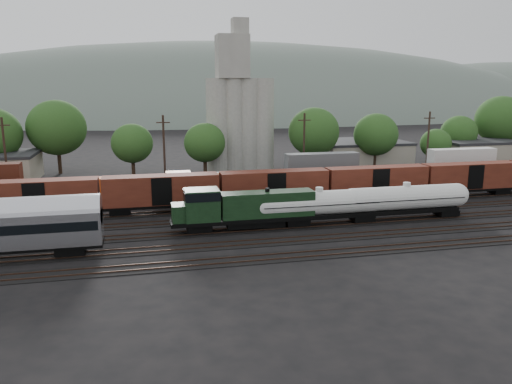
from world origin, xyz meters
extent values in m
plane|color=black|center=(0.00, 0.00, 0.00)|extent=(600.00, 600.00, 0.00)
cube|color=black|center=(0.00, -15.00, 0.04)|extent=(180.00, 3.20, 0.08)
cube|color=#382319|center=(0.00, -15.72, 0.12)|extent=(180.00, 0.08, 0.16)
cube|color=#382319|center=(0.00, -14.28, 0.12)|extent=(180.00, 0.08, 0.16)
cube|color=black|center=(0.00, -10.00, 0.04)|extent=(180.00, 3.20, 0.08)
cube|color=#382319|center=(0.00, -10.72, 0.12)|extent=(180.00, 0.08, 0.16)
cube|color=#382319|center=(0.00, -9.28, 0.12)|extent=(180.00, 0.08, 0.16)
cube|color=black|center=(0.00, -5.00, 0.04)|extent=(180.00, 3.20, 0.08)
cube|color=#382319|center=(0.00, -5.72, 0.12)|extent=(180.00, 0.08, 0.16)
cube|color=#382319|center=(0.00, -4.28, 0.12)|extent=(180.00, 0.08, 0.16)
cube|color=black|center=(0.00, 0.00, 0.04)|extent=(180.00, 3.20, 0.08)
cube|color=#382319|center=(0.00, -0.72, 0.12)|extent=(180.00, 0.08, 0.16)
cube|color=#382319|center=(0.00, 0.72, 0.12)|extent=(180.00, 0.08, 0.16)
cube|color=black|center=(0.00, 5.00, 0.04)|extent=(180.00, 3.20, 0.08)
cube|color=#382319|center=(0.00, 4.28, 0.12)|extent=(180.00, 0.08, 0.16)
cube|color=#382319|center=(0.00, 5.72, 0.12)|extent=(180.00, 0.08, 0.16)
cube|color=black|center=(0.00, 10.00, 0.04)|extent=(180.00, 3.20, 0.08)
cube|color=#382319|center=(0.00, 9.28, 0.12)|extent=(180.00, 0.08, 0.16)
cube|color=#382319|center=(0.00, 10.72, 0.12)|extent=(180.00, 0.08, 0.16)
cube|color=black|center=(0.00, 15.00, 0.04)|extent=(180.00, 3.20, 0.08)
cube|color=#382319|center=(0.00, 14.28, 0.12)|extent=(180.00, 0.08, 0.16)
cube|color=#382319|center=(0.00, 15.72, 0.12)|extent=(180.00, 0.08, 0.16)
cube|color=black|center=(-3.57, -5.00, 1.39)|extent=(18.42, 3.14, 0.43)
cube|color=black|center=(-3.57, -5.00, 0.90)|extent=(5.42, 2.38, 0.87)
cube|color=black|center=(-1.36, -5.00, 3.07)|extent=(11.05, 2.60, 2.93)
cube|color=black|center=(-9.09, -5.00, 3.40)|extent=(3.90, 3.14, 3.58)
cube|color=black|center=(-9.09, -5.00, 4.53)|extent=(4.01, 3.25, 0.98)
cube|color=black|center=(-11.67, -5.00, 2.58)|extent=(1.73, 2.60, 1.95)
cylinder|color=black|center=(-1.36, -5.00, 4.70)|extent=(0.54, 0.54, 0.54)
cube|color=black|center=(-9.46, -5.00, 0.69)|extent=(2.82, 2.17, 0.76)
cube|color=black|center=(2.32, -5.00, 0.69)|extent=(2.82, 2.17, 0.76)
cylinder|color=silver|center=(5.10, -5.00, 2.86)|extent=(14.11, 2.91, 2.91)
sphere|color=silver|center=(-1.96, -5.00, 2.86)|extent=(2.91, 2.91, 2.91)
sphere|color=silver|center=(12.16, -5.00, 2.86)|extent=(2.91, 2.91, 2.91)
cylinder|color=silver|center=(5.10, -5.00, 4.51)|extent=(0.90, 0.90, 0.50)
cube|color=black|center=(5.10, -5.00, 2.86)|extent=(14.43, 3.05, 0.08)
cube|color=black|center=(5.10, -5.00, 1.25)|extent=(13.63, 2.21, 0.50)
cube|color=black|center=(-0.67, -5.00, 0.65)|extent=(2.61, 2.00, 0.70)
cube|color=black|center=(10.87, -5.00, 0.65)|extent=(2.61, 2.00, 0.70)
cylinder|color=silver|center=(16.67, -5.00, 2.91)|extent=(14.40, 2.97, 2.97)
sphere|color=silver|center=(9.47, -5.00, 2.91)|extent=(2.97, 2.97, 2.97)
sphere|color=silver|center=(23.87, -5.00, 2.91)|extent=(2.97, 2.97, 2.97)
cylinder|color=silver|center=(16.67, -5.00, 4.60)|extent=(0.92, 0.92, 0.51)
cube|color=black|center=(16.67, -5.00, 2.91)|extent=(14.73, 3.11, 0.08)
cube|color=black|center=(16.67, -5.00, 1.27)|extent=(13.91, 2.25, 0.51)
cube|color=black|center=(10.78, -5.00, 0.66)|extent=(2.66, 2.05, 0.72)
cube|color=black|center=(22.56, -5.00, 0.66)|extent=(2.66, 2.05, 0.72)
cube|color=black|center=(-22.90, -10.00, 0.70)|extent=(2.86, 2.20, 0.77)
cube|color=black|center=(-5.41, 10.00, 1.27)|extent=(17.47, 2.81, 0.39)
cube|color=black|center=(-5.41, 10.00, 0.83)|extent=(4.85, 2.13, 0.78)
cube|color=#C86711|center=(-3.31, 10.00, 2.77)|extent=(10.48, 2.33, 2.62)
cube|color=#C86711|center=(-10.65, 10.00, 3.06)|extent=(3.49, 2.81, 3.20)
cube|color=black|center=(-10.65, 10.00, 4.08)|extent=(3.59, 2.91, 0.87)
cube|color=#C86711|center=(-13.09, 10.00, 2.33)|extent=(1.55, 2.33, 1.75)
cylinder|color=black|center=(-3.31, 10.00, 4.23)|extent=(0.49, 0.49, 0.49)
cube|color=black|center=(-11.00, 10.00, 0.64)|extent=(2.52, 1.94, 0.68)
cube|color=black|center=(0.18, 10.00, 0.64)|extent=(2.52, 1.94, 0.68)
cube|color=black|center=(-28.67, 5.00, 1.20)|extent=(15.00, 2.60, 0.40)
cube|color=#521F14|center=(-28.67, 5.00, 3.30)|extent=(15.00, 2.90, 3.80)
cube|color=black|center=(-13.27, 5.00, 1.20)|extent=(15.00, 2.60, 0.40)
cube|color=#521F14|center=(-13.27, 5.00, 3.30)|extent=(15.00, 2.90, 3.80)
cube|color=black|center=(2.13, 5.00, 1.20)|extent=(15.00, 2.60, 0.40)
cube|color=#521F14|center=(2.13, 5.00, 3.30)|extent=(15.00, 2.90, 3.80)
cube|color=black|center=(17.53, 5.00, 1.20)|extent=(15.00, 2.60, 0.40)
cube|color=#521F14|center=(17.53, 5.00, 3.30)|extent=(15.00, 2.90, 3.80)
cube|color=black|center=(32.93, 5.00, 1.20)|extent=(15.00, 2.60, 0.40)
cube|color=#521F14|center=(32.93, 5.00, 3.30)|extent=(15.00, 2.90, 3.80)
cube|color=black|center=(0.00, 15.00, 0.50)|extent=(160.00, 2.60, 0.60)
cube|color=#D34815|center=(-25.62, 15.00, 2.10)|extent=(12.00, 2.40, 2.60)
cube|color=navy|center=(-12.82, 15.00, 2.10)|extent=(12.00, 2.40, 2.60)
cube|color=silver|center=(-0.02, 15.00, 2.10)|extent=(12.00, 2.40, 2.60)
cube|color=#154597|center=(12.78, 15.00, 2.10)|extent=(12.00, 2.40, 2.60)
cube|color=#515356|center=(12.78, 15.00, 4.70)|extent=(12.00, 2.40, 2.60)
cube|color=#525456|center=(25.58, 15.00, 2.10)|extent=(12.00, 2.40, 2.60)
cube|color=#164398|center=(38.38, 15.00, 2.10)|extent=(12.00, 2.40, 2.60)
cube|color=silver|center=(38.38, 15.00, 4.70)|extent=(12.00, 2.40, 2.60)
cylinder|color=#9E9B90|center=(-1.00, 36.00, 9.00)|extent=(4.40, 4.40, 18.00)
cylinder|color=#9E9B90|center=(2.00, 36.00, 9.00)|extent=(4.40, 4.40, 18.00)
cylinder|color=#9E9B90|center=(5.00, 36.00, 9.00)|extent=(4.40, 4.40, 18.00)
cylinder|color=#9E9B90|center=(8.00, 36.00, 9.00)|extent=(4.40, 4.40, 18.00)
cube|color=#9E9B90|center=(2.00, 36.00, 22.00)|extent=(6.00, 5.00, 8.00)
cube|color=#9E9B90|center=(3.50, 36.00, 27.00)|extent=(3.00, 3.00, 4.00)
cube|color=#9E937F|center=(30.00, 38.00, 2.30)|extent=(18.00, 14.00, 4.60)
cube|color=#232326|center=(30.00, 38.00, 4.85)|extent=(18.36, 14.28, 0.50)
cube|color=#9E937F|center=(55.00, 33.00, 2.30)|extent=(16.00, 10.00, 4.60)
cube|color=#232326|center=(55.00, 33.00, 4.85)|extent=(16.32, 10.20, 0.50)
cylinder|color=black|center=(-31.13, 40.46, 2.02)|extent=(0.70, 0.70, 4.04)
ellipsoid|color=#2B531E|center=(-31.13, 40.46, 8.81)|extent=(10.98, 10.98, 10.40)
cylinder|color=black|center=(-17.29, 34.45, 1.41)|extent=(0.70, 0.70, 2.82)
ellipsoid|color=#2B531E|center=(-17.29, 34.45, 6.15)|extent=(7.66, 7.66, 7.26)
cylinder|color=black|center=(-4.08, 32.19, 1.42)|extent=(0.70, 0.70, 2.84)
ellipsoid|color=#2B531E|center=(-4.08, 32.19, 6.19)|extent=(7.71, 7.71, 7.31)
cylinder|color=black|center=(4.93, 40.48, 1.70)|extent=(0.70, 0.70, 3.41)
ellipsoid|color=#2B531E|center=(4.93, 40.48, 7.42)|extent=(9.24, 9.24, 8.76)
cylinder|color=black|center=(16.98, 31.13, 1.81)|extent=(0.70, 0.70, 3.62)
ellipsoid|color=#2B531E|center=(16.98, 31.13, 7.89)|extent=(9.83, 9.83, 9.31)
cylinder|color=black|center=(30.01, 31.16, 1.62)|extent=(0.70, 0.70, 3.24)
ellipsoid|color=#2B531E|center=(30.01, 31.16, 7.06)|extent=(8.80, 8.80, 8.34)
cylinder|color=black|center=(43.04, 30.40, 1.15)|extent=(0.70, 0.70, 2.30)
ellipsoid|color=#2B531E|center=(43.04, 30.40, 5.02)|extent=(6.25, 6.25, 5.92)
cylinder|color=black|center=(52.87, 37.12, 1.46)|extent=(0.70, 0.70, 2.92)
ellipsoid|color=#2B531E|center=(52.87, 37.12, 6.36)|extent=(7.92, 7.92, 7.51)
cylinder|color=black|center=(64.15, 38.37, 2.06)|extent=(0.70, 0.70, 4.12)
ellipsoid|color=#2B531E|center=(64.15, 38.37, 8.98)|extent=(11.19, 11.19, 10.60)
cylinder|color=black|center=(-36.00, 22.00, 6.00)|extent=(0.36, 0.36, 12.00)
cube|color=black|center=(-36.00, 22.00, 10.80)|extent=(2.20, 0.18, 0.18)
cylinder|color=black|center=(-12.00, 22.00, 6.00)|extent=(0.36, 0.36, 12.00)
cube|color=black|center=(-12.00, 22.00, 10.80)|extent=(2.20, 0.18, 0.18)
cylinder|color=black|center=(12.00, 22.00, 6.00)|extent=(0.36, 0.36, 12.00)
cube|color=black|center=(12.00, 22.00, 10.80)|extent=(2.20, 0.18, 0.18)
cylinder|color=black|center=(36.00, 22.00, 6.00)|extent=(0.36, 0.36, 12.00)
cube|color=black|center=(36.00, 22.00, 10.80)|extent=(2.20, 0.18, 0.18)
ellipsoid|color=#59665B|center=(40.00, 260.00, -22.75)|extent=(520.00, 286.00, 130.00)
camera|label=1|loc=(-15.38, -60.46, 16.92)|focal=35.00mm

